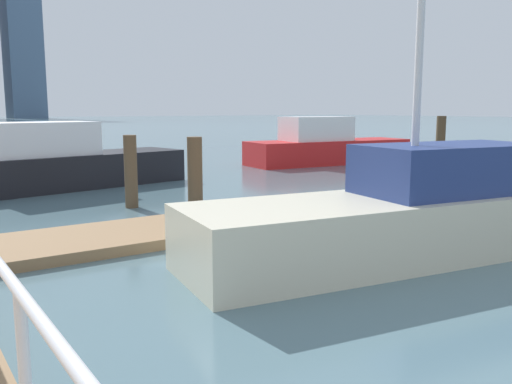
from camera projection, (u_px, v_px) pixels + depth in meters
ground_plane at (23, 179)px, 17.95m from camera, size 300.00×300.00×0.00m
floating_dock at (325, 208)px, 12.14m from camera, size 15.81×2.00×0.18m
dock_piling_1 at (440, 148)px, 17.81m from camera, size 0.30×0.30×2.08m
dock_piling_3 at (400, 188)px, 10.63m from camera, size 0.28×0.28×1.54m
dock_piling_4 at (131, 172)px, 12.63m from camera, size 0.30×0.30×1.71m
dock_piling_5 at (195, 173)px, 12.52m from camera, size 0.35×0.35×1.67m
moored_boat_0 at (420, 212)px, 8.57m from camera, size 7.66×3.04×7.50m
moored_boat_1 at (326, 146)px, 22.92m from camera, size 7.45×2.82×1.99m
moored_boat_3 at (56, 164)px, 15.63m from camera, size 7.72×3.22×1.94m
skyline_tower_4 at (22, 42)px, 133.72m from camera, size 8.53×8.60×37.64m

